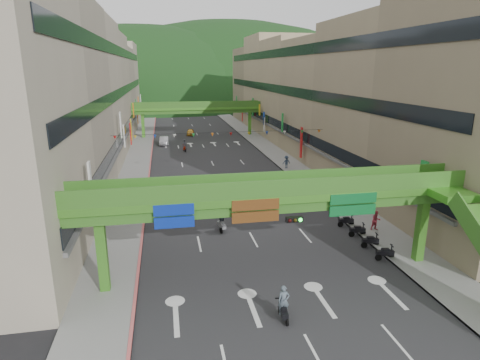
% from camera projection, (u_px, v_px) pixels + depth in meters
% --- Properties ---
extents(ground, '(320.00, 320.00, 0.00)m').
position_uv_depth(ground, '(301.00, 329.00, 21.89)').
color(ground, black).
rests_on(ground, ground).
extents(road_slab, '(18.00, 140.00, 0.02)m').
position_uv_depth(road_slab, '(206.00, 150.00, 69.18)').
color(road_slab, '#28282B').
rests_on(road_slab, ground).
extents(sidewalk_left, '(4.00, 140.00, 0.15)m').
position_uv_depth(sidewalk_left, '(140.00, 152.00, 67.19)').
color(sidewalk_left, gray).
rests_on(sidewalk_left, ground).
extents(sidewalk_right, '(4.00, 140.00, 0.15)m').
position_uv_depth(sidewalk_right, '(267.00, 148.00, 71.14)').
color(sidewalk_right, gray).
rests_on(sidewalk_right, ground).
extents(curb_left, '(0.20, 140.00, 0.18)m').
position_uv_depth(curb_left, '(152.00, 152.00, 67.53)').
color(curb_left, '#CC5959').
rests_on(curb_left, ground).
extents(curb_right, '(0.20, 140.00, 0.18)m').
position_uv_depth(curb_right, '(257.00, 148.00, 70.80)').
color(curb_right, gray).
rests_on(curb_right, ground).
extents(building_row_left, '(12.80, 95.00, 19.00)m').
position_uv_depth(building_row_left, '(85.00, 96.00, 63.24)').
color(building_row_left, '#9E937F').
rests_on(building_row_left, ground).
extents(building_row_right, '(12.80, 95.00, 19.00)m').
position_uv_depth(building_row_right, '(312.00, 93.00, 70.03)').
color(building_row_right, gray).
rests_on(building_row_right, ground).
extents(overpass_near, '(28.00, 12.27, 7.10)m').
position_uv_depth(overpass_near, '(291.00, 206.00, 25.74)').
color(overpass_near, '#4C9E2D').
rests_on(overpass_near, ground).
extents(overpass_far, '(28.00, 2.20, 7.10)m').
position_uv_depth(overpass_far, '(197.00, 110.00, 81.92)').
color(overpass_far, '#4C9E2D').
rests_on(overpass_far, ground).
extents(hill_left, '(168.00, 140.00, 112.00)m').
position_uv_depth(hill_left, '(143.00, 101.00, 170.55)').
color(hill_left, '#1C4419').
rests_on(hill_left, ground).
extents(hill_right, '(208.00, 176.00, 128.00)m').
position_uv_depth(hill_right, '(229.00, 97.00, 196.65)').
color(hill_right, '#1C4419').
rests_on(hill_right, ground).
extents(bunting_string, '(26.00, 0.36, 0.47)m').
position_uv_depth(bunting_string, '(222.00, 134.00, 48.66)').
color(bunting_string, black).
rests_on(bunting_string, ground).
extents(scooter_rider_near, '(0.68, 1.60, 2.10)m').
position_uv_depth(scooter_rider_near, '(284.00, 304.00, 22.44)').
color(scooter_rider_near, black).
rests_on(scooter_rider_near, ground).
extents(scooter_rider_mid, '(0.92, 1.59, 2.03)m').
position_uv_depth(scooter_rider_mid, '(239.00, 195.00, 41.38)').
color(scooter_rider_mid, black).
rests_on(scooter_rider_mid, ground).
extents(scooter_rider_left, '(1.02, 1.58, 1.97)m').
position_uv_depth(scooter_rider_left, '(222.00, 220.00, 34.78)').
color(scooter_rider_left, gray).
rests_on(scooter_rider_left, ground).
extents(scooter_rider_far, '(0.93, 1.59, 2.08)m').
position_uv_depth(scooter_rider_far, '(185.00, 145.00, 68.14)').
color(scooter_rider_far, maroon).
rests_on(scooter_rider_far, ground).
extents(parked_scooter_row, '(1.60, 7.21, 1.08)m').
position_uv_depth(parked_scooter_row, '(364.00, 235.00, 32.79)').
color(parked_scooter_row, black).
rests_on(parked_scooter_row, ground).
extents(car_silver, '(1.85, 4.60, 1.49)m').
position_uv_depth(car_silver, '(164.00, 141.00, 74.15)').
color(car_silver, '#9D9FA3').
rests_on(car_silver, ground).
extents(car_yellow, '(1.93, 3.89, 1.28)m').
position_uv_depth(car_yellow, '(190.00, 132.00, 84.60)').
color(car_yellow, gold).
rests_on(car_yellow, ground).
extents(pedestrian_red, '(0.85, 0.67, 1.73)m').
position_uv_depth(pedestrian_red, '(376.00, 222.00, 34.68)').
color(pedestrian_red, '#B02F41').
rests_on(pedestrian_red, ground).
extents(pedestrian_dark, '(0.96, 0.50, 1.58)m').
position_uv_depth(pedestrian_dark, '(346.00, 192.00, 43.46)').
color(pedestrian_dark, black).
rests_on(pedestrian_dark, ground).
extents(pedestrian_blue, '(0.88, 0.64, 1.75)m').
position_uv_depth(pedestrian_blue, '(286.00, 163.00, 56.23)').
color(pedestrian_blue, '#28384E').
rests_on(pedestrian_blue, ground).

